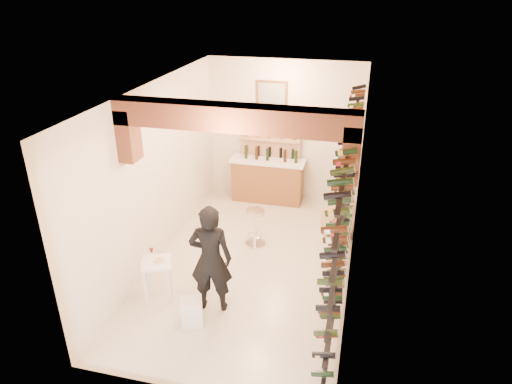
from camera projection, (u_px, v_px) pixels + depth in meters
ground at (252, 263)px, 8.46m from camera, size 6.00×6.00×0.00m
room_shell at (248, 152)px, 7.27m from camera, size 3.52×6.02×3.21m
wine_rack at (343, 195)px, 7.47m from camera, size 0.32×5.70×2.56m
back_counter at (268, 179)px, 10.62m from camera, size 1.70×0.62×1.29m
back_shelving at (270, 149)px, 10.56m from camera, size 1.40×0.31×2.73m
tasting_table at (157, 268)px, 7.35m from camera, size 0.61×0.61×0.81m
white_stool at (192, 312)px, 6.91m from camera, size 0.41×0.41×0.40m
person at (211, 259)px, 6.94m from camera, size 0.71×0.52×1.80m
chrome_barstool at (255, 225)px, 8.85m from camera, size 0.39×0.39×0.75m
crate_lower at (335, 230)px, 9.25m from camera, size 0.61×0.52×0.31m
crate_upper at (337, 216)px, 9.12m from camera, size 0.61×0.53×0.30m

